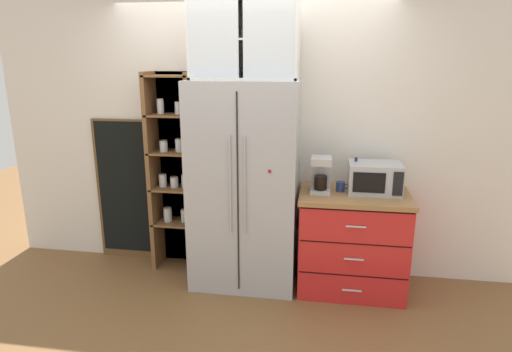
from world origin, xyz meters
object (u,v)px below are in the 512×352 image
at_px(refrigerator, 245,186).
at_px(mug_navy, 341,187).
at_px(chalkboard_menu, 126,190).
at_px(microwave, 374,178).
at_px(bottle_cobalt, 355,176).
at_px(bottle_green, 355,178).
at_px(coffee_maker, 321,174).

height_order(refrigerator, mug_navy, refrigerator).
relative_size(mug_navy, chalkboard_menu, 0.08).
height_order(microwave, bottle_cobalt, bottle_cobalt).
distance_m(bottle_green, chalkboard_menu, 2.27).
bearing_deg(microwave, bottle_green, 166.98).
bearing_deg(bottle_cobalt, refrigerator, -174.18).
bearing_deg(coffee_maker, chalkboard_menu, 171.92).
bearing_deg(microwave, mug_navy, -177.76).
xyz_separation_m(mug_navy, bottle_green, (0.12, 0.05, 0.07)).
bearing_deg(bottle_cobalt, microwave, -15.18).
relative_size(microwave, bottle_green, 1.76).
distance_m(microwave, mug_navy, 0.29).
relative_size(microwave, mug_navy, 3.98).
relative_size(mug_navy, bottle_green, 0.44).
height_order(mug_navy, bottle_green, bottle_green).
bearing_deg(bottle_green, microwave, -13.02).
bearing_deg(chalkboard_menu, bottle_green, -5.04).
height_order(microwave, coffee_maker, coffee_maker).
relative_size(coffee_maker, mug_navy, 2.80).
distance_m(mug_navy, chalkboard_menu, 2.15).
height_order(coffee_maker, bottle_cobalt, coffee_maker).
bearing_deg(microwave, refrigerator, -177.22).
xyz_separation_m(microwave, bottle_green, (-0.16, 0.04, -0.02)).
relative_size(coffee_maker, bottle_cobalt, 1.06).
distance_m(refrigerator, bottle_cobalt, 0.97).
bearing_deg(mug_navy, bottle_cobalt, 24.31).
bearing_deg(bottle_green, refrigerator, -174.56).
bearing_deg(mug_navy, coffee_maker, -169.87).
xyz_separation_m(refrigerator, bottle_cobalt, (0.96, 0.10, 0.10)).
bearing_deg(coffee_maker, microwave, 5.29).
xyz_separation_m(coffee_maker, mug_navy, (0.17, 0.03, -0.11)).
xyz_separation_m(refrigerator, chalkboard_menu, (-1.28, 0.29, -0.19)).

